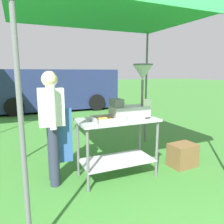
{
  "coord_description": "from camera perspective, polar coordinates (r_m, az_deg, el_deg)",
  "views": [
    {
      "loc": [
        -1.48,
        -1.48,
        1.6
      ],
      "look_at": [
        -0.14,
        1.58,
        0.98
      ],
      "focal_mm": 35.03,
      "sensor_mm": 36.0,
      "label": 1
    }
  ],
  "objects": [
    {
      "name": "ground_plane",
      "position": [
        7.79,
        -12.14,
        -1.62
      ],
      "size": [
        70.0,
        70.0,
        0.0
      ],
      "primitive_type": "plane",
      "color": "#3D7F33"
    },
    {
      "name": "stall_canopy",
      "position": [
        3.34,
        0.77,
        24.03
      ],
      "size": [
        2.85,
        2.55,
        2.47
      ],
      "color": "slate",
      "rests_on": "ground"
    },
    {
      "name": "donut_cart",
      "position": [
        3.3,
        1.4,
        -6.08
      ],
      "size": [
        1.19,
        0.6,
        0.91
      ],
      "color": "#B7B7BC",
      "rests_on": "ground"
    },
    {
      "name": "donut_tray",
      "position": [
        3.06,
        -1.2,
        -2.01
      ],
      "size": [
        0.43,
        0.33,
        0.07
      ],
      "color": "#B7B7BC",
      "rests_on": "donut_cart"
    },
    {
      "name": "donut_fryer",
      "position": [
        3.28,
        5.58,
        3.98
      ],
      "size": [
        0.65,
        0.29,
        0.8
      ],
      "color": "#B7B7BC",
      "rests_on": "donut_cart"
    },
    {
      "name": "menu_sign",
      "position": [
        3.28,
        9.13,
        0.54
      ],
      "size": [
        0.13,
        0.05,
        0.29
      ],
      "color": "black",
      "rests_on": "donut_cart"
    },
    {
      "name": "vendor",
      "position": [
        3.17,
        -15.34,
        -2.57
      ],
      "size": [
        0.45,
        0.53,
        1.61
      ],
      "color": "#2D3347",
      "rests_on": "ground"
    },
    {
      "name": "supply_crate",
      "position": [
        3.99,
        17.93,
        -10.64
      ],
      "size": [
        0.47,
        0.37,
        0.39
      ],
      "color": "brown",
      "rests_on": "ground"
    },
    {
      "name": "van_navy",
      "position": [
        9.65,
        -14.98,
        5.82
      ],
      "size": [
        5.11,
        2.14,
        1.69
      ],
      "color": "navy",
      "rests_on": "ground"
    }
  ]
}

